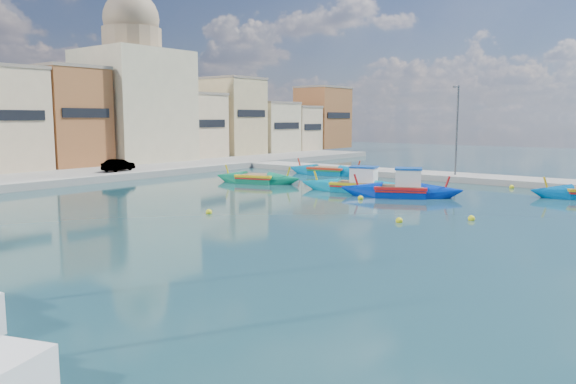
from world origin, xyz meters
TOP-DOWN VIEW (x-y plane):
  - ground at (0.00, 0.00)m, footprint 160.00×160.00m
  - east_quay at (18.00, 0.00)m, footprint 4.00×70.00m
  - north_quay at (0.00, 32.00)m, footprint 80.00×8.00m
  - north_townhouses at (6.68, 39.36)m, footprint 83.20×7.87m
  - church_block at (10.00, 40.00)m, footprint 10.00×10.00m
  - quay_street_lamp at (17.44, 6.00)m, footprint 1.18×0.16m
  - luzzu_turquoise_cabin at (6.24, 8.83)m, footprint 4.22×9.10m
  - luzzu_blue_cabin at (5.72, 5.04)m, footprint 5.51×8.57m
  - luzzu_cyan_mid at (15.00, 17.40)m, footprint 3.32×8.88m
  - luzzu_green at (5.73, 18.11)m, footprint 4.10×8.06m
  - mooring_buoys at (2.36, 5.78)m, footprint 22.68×20.77m

SIDE VIEW (x-z plane):
  - ground at x=0.00m, z-range 0.00..0.00m
  - mooring_buoys at x=2.36m, z-range -0.10..0.26m
  - east_quay at x=18.00m, z-range 0.00..0.50m
  - luzzu_green at x=5.73m, z-range -0.97..1.50m
  - luzzu_cyan_mid at x=15.00m, z-range -1.01..1.55m
  - north_quay at x=0.00m, z-range 0.00..0.60m
  - luzzu_turquoise_cabin at x=6.24m, z-range -1.09..1.78m
  - luzzu_blue_cabin at x=5.72m, z-range -1.14..1.87m
  - quay_street_lamp at x=17.44m, z-range 0.34..8.34m
  - north_townhouses at x=6.68m, z-range -0.10..10.09m
  - church_block at x=10.00m, z-range -1.14..17.96m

